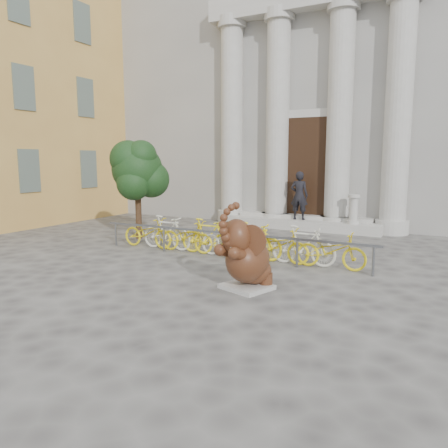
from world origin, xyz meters
The scene contains 8 objects.
ground centered at (0.00, 0.00, 0.00)m, with size 80.00×80.00×0.00m, color #474442.
classical_building centered at (0.00, 14.93, 5.98)m, with size 22.00×10.70×12.00m.
entrance_steps centered at (0.00, 9.40, 0.18)m, with size 6.00×1.20×0.36m, color #A8A59E.
elephant_statue centered at (1.44, 1.29, 0.66)m, with size 1.20×1.43×1.81m.
bike_rack centered at (-0.22, 3.80, 0.50)m, with size 8.00×0.53×1.00m.
tree centered at (-4.11, 4.80, 2.26)m, with size 1.87×1.70×3.24m.
pedestrian centered at (-0.08, 9.27, 1.27)m, with size 0.67×0.44×1.83m, color black.
balustrade_post centered at (1.98, 9.10, 0.84)m, with size 0.43×0.43×1.04m.
Camera 1 is at (5.09, -6.57, 2.65)m, focal length 35.00 mm.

